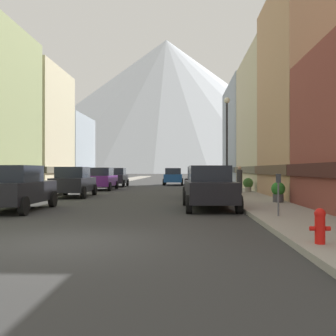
{
  "coord_description": "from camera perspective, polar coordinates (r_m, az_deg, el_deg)",
  "views": [
    {
      "loc": [
        2.78,
        -8.8,
        1.61
      ],
      "look_at": [
        0.98,
        35.16,
        1.8
      ],
      "focal_mm": 43.3,
      "sensor_mm": 36.0,
      "label": 1
    }
  ],
  "objects": [
    {
      "name": "ground_plane",
      "position": [
        9.36,
        -15.22,
        -10.15
      ],
      "size": [
        400.0,
        400.0,
        0.0
      ],
      "primitive_type": "plane",
      "color": "#313131"
    },
    {
      "name": "sidewalk_left",
      "position": [
        44.74,
        -9.31,
        -2.21
      ],
      "size": [
        2.5,
        100.0,
        0.15
      ],
      "primitive_type": "cube",
      "color": "gray",
      "rests_on": "ground"
    },
    {
      "name": "sidewalk_right",
      "position": [
        43.96,
        6.88,
        -2.25
      ],
      "size": [
        2.5,
        100.0,
        0.15
      ],
      "primitive_type": "cube",
      "color": "gray",
      "rests_on": "ground"
    },
    {
      "name": "storefront_left_2",
      "position": [
        36.77,
        -21.69,
        4.87
      ],
      "size": [
        9.59,
        8.13,
        10.09
      ],
      "color": "beige",
      "rests_on": "ground"
    },
    {
      "name": "storefront_left_3",
      "position": [
        44.28,
        -15.99,
        2.2
      ],
      "size": [
        7.58,
        8.48,
        7.25
      ],
      "color": "#99A5B2",
      "rests_on": "ground"
    },
    {
      "name": "storefront_right_2",
      "position": [
        33.3,
        18.1,
        5.78
      ],
      "size": [
        8.86,
        10.59,
        10.54
      ],
      "color": "beige",
      "rests_on": "ground"
    },
    {
      "name": "storefront_right_3",
      "position": [
        45.05,
        13.5,
        4.35
      ],
      "size": [
        8.24,
        13.08,
        10.78
      ],
      "color": "#99A5B2",
      "rests_on": "ground"
    },
    {
      "name": "car_left_0",
      "position": [
        16.88,
        -20.63,
        -2.65
      ],
      "size": [
        2.12,
        4.43,
        1.78
      ],
      "color": "black",
      "rests_on": "ground"
    },
    {
      "name": "car_left_1",
      "position": [
        24.66,
        -13.14,
        -1.89
      ],
      "size": [
        2.2,
        4.46,
        1.78
      ],
      "color": "black",
      "rests_on": "ground"
    },
    {
      "name": "car_left_2",
      "position": [
        32.55,
        -9.32,
        -1.49
      ],
      "size": [
        2.08,
        4.41,
        1.78
      ],
      "color": "#591E72",
      "rests_on": "ground"
    },
    {
      "name": "car_left_3",
      "position": [
        39.25,
        -7.31,
        -1.28
      ],
      "size": [
        2.17,
        4.45,
        1.78
      ],
      "color": "black",
      "rests_on": "ground"
    },
    {
      "name": "car_right_0",
      "position": [
        16.67,
        5.85,
        -2.69
      ],
      "size": [
        2.21,
        4.46,
        1.78
      ],
      "color": "black",
      "rests_on": "ground"
    },
    {
      "name": "car_right_1",
      "position": [
        23.66,
        4.82,
        -1.97
      ],
      "size": [
        2.25,
        4.48,
        1.78
      ],
      "color": "black",
      "rests_on": "ground"
    },
    {
      "name": "car_driving_0",
      "position": [
        42.5,
        0.75,
        -1.2
      ],
      "size": [
        2.06,
        4.4,
        1.78
      ],
      "color": "#19478C",
      "rests_on": "ground"
    },
    {
      "name": "fire_hydrant_near",
      "position": [
        8.59,
        20.6,
        -7.5
      ],
      "size": [
        0.4,
        0.22,
        0.7
      ],
      "color": "red",
      "rests_on": "sidewalk_right"
    },
    {
      "name": "parking_meter_near",
      "position": [
        13.28,
        15.27,
        -2.82
      ],
      "size": [
        0.14,
        0.1,
        1.33
      ],
      "color": "#595960",
      "rests_on": "sidewalk_right"
    },
    {
      "name": "potted_plant_0",
      "position": [
        27.4,
        11.21,
        -2.22
      ],
      "size": [
        0.67,
        0.67,
        0.92
      ],
      "color": "gray",
      "rests_on": "sidewalk_right"
    },
    {
      "name": "potted_plant_1",
      "position": [
        18.92,
        15.25,
        -3.17
      ],
      "size": [
        0.62,
        0.62,
        0.91
      ],
      "color": "#4C4C51",
      "rests_on": "sidewalk_right"
    },
    {
      "name": "pedestrian_0",
      "position": [
        25.96,
        10.03,
        -1.75
      ],
      "size": [
        0.36,
        0.36,
        1.69
      ],
      "color": "#333338",
      "rests_on": "sidewalk_right"
    },
    {
      "name": "pedestrian_1",
      "position": [
        25.25,
        -18.62,
        -1.81
      ],
      "size": [
        0.36,
        0.36,
        1.66
      ],
      "color": "maroon",
      "rests_on": "sidewalk_left"
    },
    {
      "name": "streetlamp_right",
      "position": [
        24.93,
        8.29,
        5.22
      ],
      "size": [
        0.36,
        0.36,
        5.86
      ],
      "color": "black",
      "rests_on": "sidewalk_right"
    },
    {
      "name": "mountain_backdrop",
      "position": [
        272.4,
        -0.24,
        8.73
      ],
      "size": [
        223.84,
        223.84,
        88.2
      ],
      "primitive_type": "cone",
      "color": "silver",
      "rests_on": "ground"
    }
  ]
}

